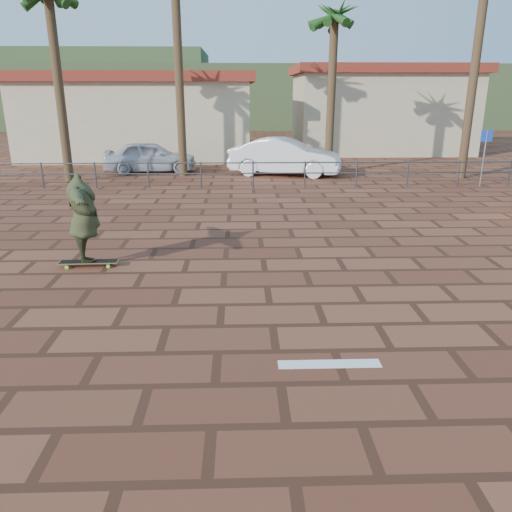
{
  "coord_description": "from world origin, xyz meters",
  "views": [
    {
      "loc": [
        -0.49,
        -7.15,
        3.53
      ],
      "look_at": [
        -0.23,
        1.11,
        0.8
      ],
      "focal_mm": 35.0,
      "sensor_mm": 36.0,
      "label": 1
    }
  ],
  "objects_px": {
    "longboard": "(89,262)",
    "car_silver": "(150,157)",
    "skateboarder": "(84,218)",
    "car_white": "(285,157)"
  },
  "relations": [
    {
      "from": "longboard",
      "to": "car_white",
      "type": "distance_m",
      "value": 13.17
    },
    {
      "from": "car_silver",
      "to": "car_white",
      "type": "bearing_deg",
      "value": -104.38
    },
    {
      "from": "longboard",
      "to": "car_silver",
      "type": "relative_size",
      "value": 0.3
    },
    {
      "from": "skateboarder",
      "to": "car_silver",
      "type": "height_order",
      "value": "skateboarder"
    },
    {
      "from": "longboard",
      "to": "car_silver",
      "type": "distance_m",
      "value": 13.12
    },
    {
      "from": "longboard",
      "to": "car_silver",
      "type": "xyz_separation_m",
      "value": [
        -0.87,
        13.08,
        0.6
      ]
    },
    {
      "from": "skateboarder",
      "to": "car_white",
      "type": "height_order",
      "value": "skateboarder"
    },
    {
      "from": "car_silver",
      "to": "longboard",
      "type": "bearing_deg",
      "value": 178.76
    },
    {
      "from": "longboard",
      "to": "car_white",
      "type": "relative_size",
      "value": 0.26
    },
    {
      "from": "longboard",
      "to": "car_silver",
      "type": "height_order",
      "value": "car_silver"
    }
  ]
}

